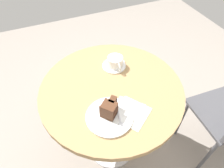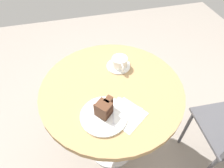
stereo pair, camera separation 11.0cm
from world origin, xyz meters
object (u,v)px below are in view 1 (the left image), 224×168
saucer (114,66)px  cake_slice (109,109)px  teaspoon (119,61)px  cake_plate (109,116)px  napkin (130,112)px  fork (120,120)px  coffee_cup (115,62)px

saucer → cake_slice: 0.37m
teaspoon → cake_plate: size_ratio=0.37×
saucer → napkin: bearing=-10.1°
cake_plate → teaspoon: bearing=149.5°
saucer → teaspoon: (-0.03, 0.05, 0.01)m
saucer → fork: fork is taller
napkin → saucer: bearing=169.9°
cake_plate → fork: fork is taller
cake_slice → teaspoon: bearing=149.3°
napkin → cake_plate: bearing=-96.2°
coffee_cup → fork: coffee_cup is taller
cake_slice → coffee_cup: bearing=152.2°
napkin → cake_slice: bearing=-103.7°
cake_slice → napkin: (0.02, 0.10, -0.05)m
teaspoon → cake_plate: teaspoon is taller
teaspoon → saucer: bearing=-116.1°
saucer → cake_plate: cake_plate is taller
fork → napkin: (-0.03, 0.07, -0.01)m
teaspoon → fork: fork is taller
coffee_cup → teaspoon: (-0.03, 0.04, -0.03)m
coffee_cup → cake_plate: 0.38m
coffee_cup → teaspoon: bearing=127.6°
coffee_cup → napkin: coffee_cup is taller
teaspoon → fork: 0.45m
napkin → coffee_cup: bearing=168.8°
saucer → fork: (0.38, -0.13, 0.01)m
saucer → teaspoon: teaspoon is taller
cake_plate → napkin: size_ratio=1.02×
teaspoon → cake_slice: bearing=-86.3°
cake_slice → napkin: bearing=76.3°
coffee_cup → teaspoon: 0.06m
teaspoon → napkin: teaspoon is taller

